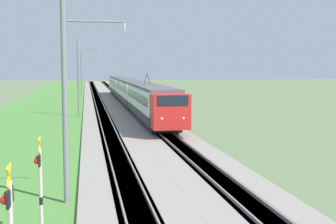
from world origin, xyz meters
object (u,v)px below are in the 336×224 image
at_px(passenger_train, 131,91).
at_px(crossing_signal_aux, 40,179).
at_px(catenary_mast_near, 66,100).
at_px(catenary_mast_mid, 79,78).
at_px(catenary_mast_far, 82,74).

xyz_separation_m(passenger_train, crossing_signal_aux, (-51.25, 7.69, -0.22)).
xyz_separation_m(catenary_mast_near, catenary_mast_mid, (34.37, 0.00, 0.14)).
distance_m(crossing_signal_aux, catenary_mast_far, 72.80).
xyz_separation_m(passenger_train, catenary_mast_far, (21.51, 7.00, 2.02)).
bearing_deg(catenary_mast_mid, passenger_train, -28.55).
relative_size(catenary_mast_near, catenary_mast_mid, 0.97).
height_order(passenger_train, catenary_mast_near, catenary_mast_near).
xyz_separation_m(crossing_signal_aux, catenary_mast_near, (4.02, -0.69, 2.21)).
distance_m(passenger_train, catenary_mast_far, 22.71).
bearing_deg(catenary_mast_mid, crossing_signal_aux, 178.97).
distance_m(passenger_train, crossing_signal_aux, 51.83).
bearing_deg(passenger_train, crossing_signal_aux, -8.53).
bearing_deg(catenary_mast_near, passenger_train, -8.42).
relative_size(passenger_train, catenary_mast_far, 7.77).
bearing_deg(catenary_mast_far, catenary_mast_near, -180.00).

